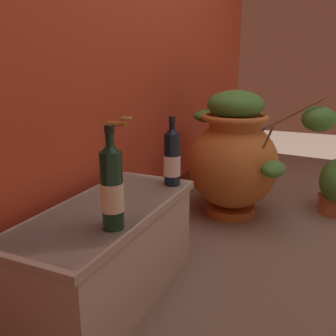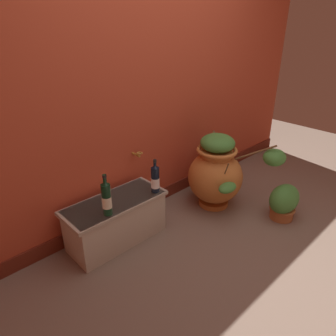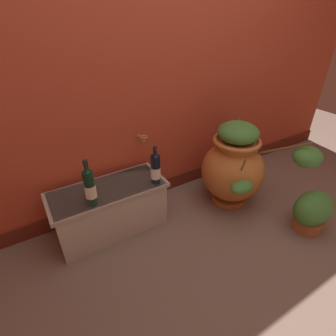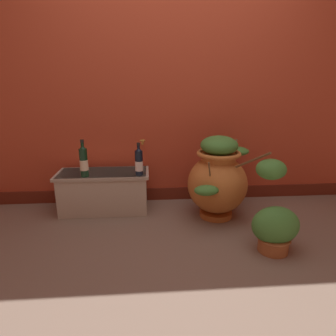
{
  "view_description": "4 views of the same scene",
  "coord_description": "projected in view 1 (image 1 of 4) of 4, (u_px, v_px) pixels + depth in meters",
  "views": [
    {
      "loc": [
        -1.73,
        0.15,
        0.9
      ],
      "look_at": [
        -0.15,
        0.86,
        0.4
      ],
      "focal_mm": 39.51,
      "sensor_mm": 36.0,
      "label": 1
    },
    {
      "loc": [
        -1.85,
        -0.99,
        1.74
      ],
      "look_at": [
        -0.17,
        0.76,
        0.56
      ],
      "focal_mm": 33.46,
      "sensor_mm": 36.0,
      "label": 2
    },
    {
      "loc": [
        -1.08,
        -0.67,
        1.5
      ],
      "look_at": [
        -0.26,
        0.7,
        0.52
      ],
      "focal_mm": 27.67,
      "sensor_mm": 36.0,
      "label": 3
    },
    {
      "loc": [
        -0.25,
        -1.67,
        1.16
      ],
      "look_at": [
        -0.06,
        0.82,
        0.43
      ],
      "focal_mm": 29.84,
      "sensor_mm": 36.0,
      "label": 4
    }
  ],
  "objects": [
    {
      "name": "stone_ledge",
      "position": [
        109.0,
        251.0,
        1.41
      ],
      "size": [
        0.86,
        0.37,
        0.39
      ],
      "color": "beige",
      "rests_on": "ground_plane"
    },
    {
      "name": "wine_bottle_left",
      "position": [
        172.0,
        157.0,
        1.58
      ],
      "size": [
        0.07,
        0.07,
        0.3
      ],
      "color": "black",
      "rests_on": "stone_ledge"
    },
    {
      "name": "wine_bottle_middle",
      "position": [
        112.0,
        186.0,
        1.15
      ],
      "size": [
        0.07,
        0.07,
        0.33
      ],
      "color": "black",
      "rests_on": "stone_ledge"
    },
    {
      "name": "terracotta_urn",
      "position": [
        236.0,
        155.0,
        2.21
      ],
      "size": [
        0.66,
        0.88,
        0.75
      ],
      "color": "#C17033",
      "rests_on": "ground_plane"
    }
  ]
}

